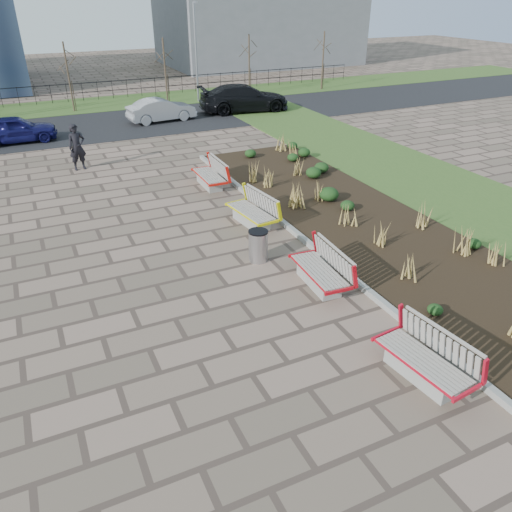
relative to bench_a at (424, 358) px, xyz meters
name	(u,v)px	position (x,y,z in m)	size (l,w,h in m)	color
ground	(252,375)	(-3.00, 1.50, -0.50)	(120.00, 120.00, 0.00)	#7C6455
planting_bed	(361,223)	(3.25, 6.50, -0.45)	(4.50, 18.00, 0.10)	black
planting_curb	(299,236)	(0.92, 6.50, -0.42)	(0.16, 18.00, 0.15)	gray
grass_verge_near	(469,201)	(8.00, 6.50, -0.48)	(5.00, 38.00, 0.04)	#33511E
grass_verge_far	(71,107)	(-3.00, 29.50, -0.48)	(80.00, 5.00, 0.04)	#33511E
road	(86,128)	(-3.00, 23.50, -0.49)	(80.00, 7.00, 0.02)	black
bench_a	(424,358)	(0.00, 0.00, 0.00)	(0.90, 2.10, 1.00)	red
bench_b	(319,268)	(0.00, 3.87, 0.00)	(0.90, 2.10, 1.00)	#B80C16
bench_c	(251,210)	(0.00, 8.07, 0.00)	(0.90, 2.10, 1.00)	yellow
bench_d	(209,174)	(0.00, 11.98, 0.00)	(0.90, 2.10, 1.00)	red
litter_bin	(258,246)	(-0.84, 5.75, -0.05)	(0.54, 0.54, 0.90)	#B2B2B7
pedestrian	(77,147)	(-4.26, 16.24, 0.46)	(0.70, 0.46, 1.92)	black
car_blue	(15,129)	(-6.51, 21.84, 0.18)	(1.55, 3.85, 1.31)	#11114C
car_silver	(161,110)	(1.26, 23.13, 0.16)	(1.35, 3.87, 1.28)	#95969C
car_black	(244,98)	(6.60, 23.48, 0.32)	(2.25, 5.53, 1.60)	black
tree_c	(69,77)	(-3.00, 28.00, 1.54)	(1.40, 1.40, 4.00)	#4C3D2D
tree_d	(165,71)	(3.00, 28.00, 1.54)	(1.40, 1.40, 4.00)	#4C3D2D
tree_e	(249,65)	(9.00, 28.00, 1.54)	(1.40, 1.40, 4.00)	#4C3D2D
tree_f	(323,61)	(15.00, 28.00, 1.54)	(1.40, 1.40, 4.00)	#4C3D2D
lamp_east	(196,54)	(5.00, 27.50, 2.54)	(0.24, 0.60, 6.00)	gray
railing_fence	(67,93)	(-3.00, 31.00, 0.14)	(44.00, 0.10, 1.20)	black
building_grey	(258,8)	(17.00, 43.50, 4.50)	(18.00, 12.00, 10.00)	slate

